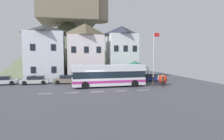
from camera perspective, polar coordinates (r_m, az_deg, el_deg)
ground_plane at (r=25.48m, az=-4.98°, el=-5.78°), size 40.00×60.00×0.07m
townhouse_00 at (r=37.68m, az=-18.95°, el=4.96°), size 6.57×7.00×10.08m
townhouse_01 at (r=36.81m, az=-7.93°, el=5.44°), size 6.51×5.64×10.44m
townhouse_02 at (r=37.85m, az=2.90°, el=5.25°), size 5.26×5.40×10.19m
hilltop_castle at (r=53.78m, az=-12.58°, el=8.20°), size 33.29×33.29×23.13m
transit_bus at (r=27.40m, az=-0.95°, el=-1.70°), size 10.39×2.98×3.10m
bus_shelter at (r=32.44m, az=6.80°, el=1.62°), size 3.60×3.60×3.54m
parked_car_00 at (r=34.37m, az=11.37°, el=-2.15°), size 4.66×2.03×1.30m
parked_car_01 at (r=32.33m, az=-21.74°, el=-2.77°), size 4.12×1.95×1.28m
parked_car_02 at (r=31.46m, az=-13.14°, el=-2.69°), size 4.09×2.28×1.37m
parked_car_03 at (r=33.85m, az=-29.56°, el=-2.70°), size 4.09×2.36×1.31m
pedestrian_00 at (r=28.70m, az=12.10°, el=-3.12°), size 0.36×0.30×1.50m
pedestrian_01 at (r=28.61m, az=14.72°, el=-2.77°), size 0.31×0.31×1.65m
pedestrian_02 at (r=30.47m, az=13.57°, el=-2.73°), size 0.29×0.37×1.50m
public_bench at (r=34.56m, az=5.92°, el=-2.33°), size 1.69×0.48×0.87m
flagpole at (r=30.65m, az=12.31°, el=4.45°), size 0.95×0.10×7.98m
harbour_buoy at (r=30.07m, az=14.80°, el=-2.71°), size 1.28×1.28×1.53m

